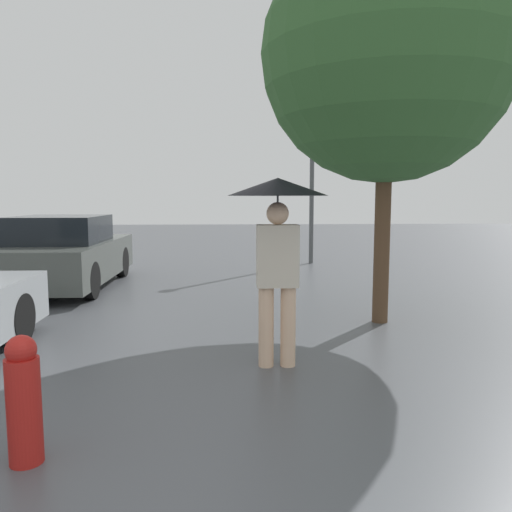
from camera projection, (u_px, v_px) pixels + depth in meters
The scene contains 5 objects.
pedestrian at pixel (278, 223), 4.75m from camera, with size 0.96×0.96×1.83m.
parked_car_farthest at pixel (64, 254), 9.19m from camera, with size 1.73×3.86×1.33m.
tree at pixel (387, 56), 6.27m from camera, with size 3.20×3.20×5.03m.
street_lamp at pixel (312, 158), 12.37m from camera, with size 0.27×0.27×4.29m.
fire_hydrant at pixel (24, 400), 3.07m from camera, with size 0.21×0.21×0.82m.
Camera 1 is at (-0.16, -1.42, 1.64)m, focal length 35.00 mm.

